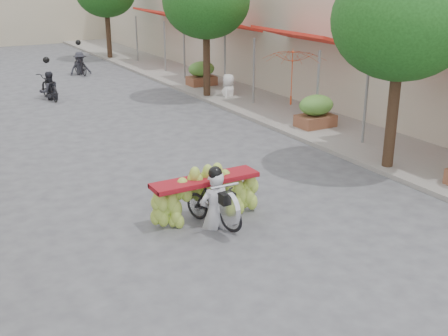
% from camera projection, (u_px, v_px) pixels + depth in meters
% --- Properties ---
extents(ground, '(120.00, 120.00, 0.00)m').
position_uv_depth(ground, '(322.00, 301.00, 8.87)').
color(ground, '#57575C').
rests_on(ground, ground).
extents(sidewalk_right, '(4.00, 60.00, 0.12)m').
position_uv_depth(sidewalk_right, '(229.00, 88.00, 24.40)').
color(sidewalk_right, gray).
rests_on(sidewalk_right, ground).
extents(shophouse_row_right, '(9.77, 40.00, 6.00)m').
position_uv_depth(shophouse_row_right, '(337.00, 16.00, 24.93)').
color(shophouse_row_right, '#BFB29E').
rests_on(shophouse_row_right, ground).
extents(street_tree_near, '(3.40, 3.40, 5.25)m').
position_uv_depth(street_tree_near, '(402.00, 21.00, 13.40)').
color(street_tree_near, '#3A2719').
rests_on(street_tree_near, ground).
extents(street_tree_mid, '(3.40, 3.40, 5.25)m').
position_uv_depth(street_tree_mid, '(206.00, 1.00, 21.59)').
color(street_tree_mid, '#3A2719').
rests_on(street_tree_mid, ground).
extents(produce_crate_mid, '(1.20, 0.88, 1.16)m').
position_uv_depth(produce_crate_mid, '(316.00, 109.00, 18.08)').
color(produce_crate_mid, brown).
rests_on(produce_crate_mid, ground).
extents(produce_crate_far, '(1.20, 0.88, 1.16)m').
position_uv_depth(produce_crate_far, '(201.00, 72.00, 24.63)').
color(produce_crate_far, brown).
rests_on(produce_crate_far, ground).
extents(banana_motorbike, '(2.30, 1.79, 2.20)m').
position_uv_depth(banana_motorbike, '(210.00, 190.00, 11.36)').
color(banana_motorbike, black).
rests_on(banana_motorbike, ground).
extents(market_umbrella, '(2.63, 2.63, 1.88)m').
position_uv_depth(market_umbrella, '(294.00, 48.00, 18.14)').
color(market_umbrella, '#C13F19').
rests_on(market_umbrella, ground).
extents(pedestrian, '(0.99, 0.98, 1.77)m').
position_uv_depth(pedestrian, '(229.00, 74.00, 22.40)').
color(pedestrian, white).
rests_on(pedestrian, ground).
extents(bg_motorbike_a, '(0.83, 1.80, 1.95)m').
position_uv_depth(bg_motorbike_a, '(48.00, 81.00, 22.39)').
color(bg_motorbike_a, black).
rests_on(bg_motorbike_a, ground).
extents(bg_motorbike_b, '(1.09, 1.74, 1.95)m').
position_uv_depth(bg_motorbike_b, '(79.00, 58.00, 27.61)').
color(bg_motorbike_b, black).
rests_on(bg_motorbike_b, ground).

